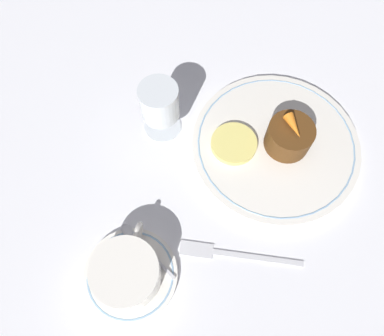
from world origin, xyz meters
TOP-DOWN VIEW (x-y plane):
  - ground_plane at (0.00, 0.00)m, footprint 3.00×3.00m
  - dinner_plate at (-0.02, -0.03)m, footprint 0.28×0.28m
  - saucer at (-0.28, 0.15)m, footprint 0.14×0.14m
  - coffee_cup at (-0.28, 0.15)m, footprint 0.12×0.09m
  - spoon at (-0.23, 0.14)m, footprint 0.07×0.10m
  - wine_glass at (-0.02, 0.17)m, footprint 0.06×0.06m
  - fork at (-0.21, 0.02)m, footprint 0.03×0.18m
  - dessert_cake at (-0.02, -0.04)m, footprint 0.07×0.07m
  - carrot_garnish at (-0.02, -0.04)m, footprint 0.04×0.04m
  - pineapple_slice at (-0.04, 0.04)m, footprint 0.08×0.08m

SIDE VIEW (x-z plane):
  - ground_plane at x=0.00m, z-range 0.00..0.00m
  - fork at x=-0.21m, z-range 0.00..0.01m
  - saucer at x=-0.28m, z-range 0.00..0.01m
  - dinner_plate at x=-0.02m, z-range 0.00..0.02m
  - spoon at x=-0.23m, z-range 0.01..0.01m
  - pineapple_slice at x=-0.04m, z-range 0.01..0.02m
  - coffee_cup at x=-0.28m, z-range 0.01..0.06m
  - dessert_cake at x=-0.02m, z-range 0.01..0.06m
  - wine_glass at x=-0.02m, z-range 0.01..0.12m
  - carrot_garnish at x=-0.02m, z-range 0.06..0.08m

